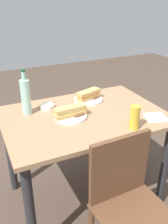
{
  "coord_description": "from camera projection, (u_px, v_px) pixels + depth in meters",
  "views": [
    {
      "loc": [
        0.67,
        1.43,
        1.55
      ],
      "look_at": [
        0.0,
        0.0,
        0.78
      ],
      "focal_mm": 39.82,
      "sensor_mm": 36.0,
      "label": 1
    }
  ],
  "objects": [
    {
      "name": "ground_plane",
      "position": [
        84.0,
        195.0,
        2.1
      ],
      "size": [
        8.0,
        8.0,
        0.0
      ],
      "primitive_type": "plane",
      "color": "#47382D"
    },
    {
      "name": "dining_table",
      "position": [
        84.0,
        129.0,
        1.82
      ],
      "size": [
        1.14,
        0.79,
        0.76
      ],
      "color": "#997251",
      "rests_on": "ground"
    },
    {
      "name": "chair_far",
      "position": [
        128.0,
        201.0,
        1.4
      ],
      "size": [
        0.42,
        0.42,
        0.85
      ],
      "color": "brown",
      "rests_on": "ground"
    },
    {
      "name": "plate_near",
      "position": [
        70.0,
        116.0,
        1.72
      ],
      "size": [
        0.23,
        0.23,
        0.01
      ],
      "primitive_type": "cylinder",
      "color": "white",
      "rests_on": "dining_table"
    },
    {
      "name": "baguette_sandwich_near",
      "position": [
        70.0,
        111.0,
        1.7
      ],
      "size": [
        0.23,
        0.09,
        0.07
      ],
      "color": "tan",
      "rests_on": "plate_near"
    },
    {
      "name": "knife_near",
      "position": [
        75.0,
        117.0,
        1.68
      ],
      "size": [
        0.18,
        0.04,
        0.01
      ],
      "color": "silver",
      "rests_on": "plate_near"
    },
    {
      "name": "plate_far",
      "position": [
        88.0,
        99.0,
        1.99
      ],
      "size": [
        0.23,
        0.23,
        0.01
      ],
      "primitive_type": "cylinder",
      "color": "white",
      "rests_on": "dining_table"
    },
    {
      "name": "baguette_sandwich_far",
      "position": [
        88.0,
        95.0,
        1.97
      ],
      "size": [
        0.22,
        0.13,
        0.07
      ],
      "color": "tan",
      "rests_on": "plate_far"
    },
    {
      "name": "knife_far",
      "position": [
        94.0,
        100.0,
        1.96
      ],
      "size": [
        0.17,
        0.09,
        0.01
      ],
      "color": "silver",
      "rests_on": "plate_far"
    },
    {
      "name": "water_bottle",
      "position": [
        26.0,
        96.0,
        1.72
      ],
      "size": [
        0.07,
        0.07,
        0.33
      ],
      "color": "#99C6B7",
      "rests_on": "dining_table"
    },
    {
      "name": "beer_glass",
      "position": [
        135.0,
        117.0,
        1.55
      ],
      "size": [
        0.06,
        0.06,
        0.16
      ],
      "primitive_type": "cylinder",
      "color": "gold",
      "rests_on": "dining_table"
    },
    {
      "name": "olive_bowl",
      "position": [
        47.0,
        106.0,
        1.85
      ],
      "size": [
        0.11,
        0.11,
        0.03
      ],
      "primitive_type": "cylinder",
      "color": "silver",
      "rests_on": "dining_table"
    },
    {
      "name": "paper_napkin",
      "position": [
        155.0,
        117.0,
        1.72
      ],
      "size": [
        0.18,
        0.18,
        0.0
      ],
      "primitive_type": "cube",
      "rotation": [
        0.0,
        0.0,
        -0.31
      ],
      "color": "white",
      "rests_on": "dining_table"
    }
  ]
}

